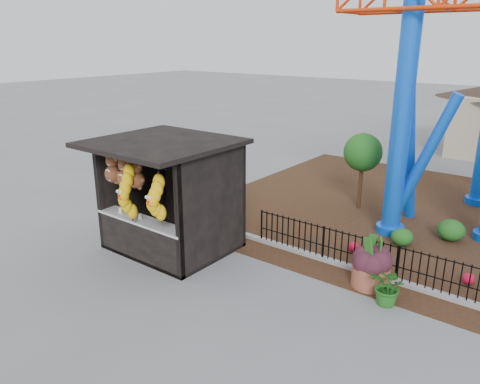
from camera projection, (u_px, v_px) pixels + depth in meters
The scene contains 6 objects.
ground at pixel (228, 298), 10.72m from camera, with size 120.00×120.00×0.00m, color slate.
curb at pixel (448, 297), 10.62m from camera, with size 18.00×0.18×0.12m, color gray.
prize_booth at pixel (163, 198), 12.66m from camera, with size 3.50×3.40×3.12m.
terracotta_planter at pixel (370, 276), 11.15m from camera, with size 0.90×0.90×0.55m, color brown.
planter_foliage at pixel (373, 253), 10.97m from camera, with size 0.70×0.70×0.64m, color #35151E.
potted_plant at pixel (389, 287), 10.30m from camera, with size 0.80×0.69×0.89m, color #185118.
Camera 1 is at (6.00, -7.29, 5.63)m, focal length 35.00 mm.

